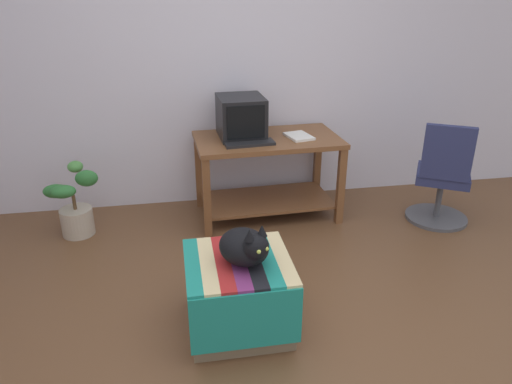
% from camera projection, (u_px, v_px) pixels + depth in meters
% --- Properties ---
extents(ground_plane, '(14.00, 14.00, 0.00)m').
position_uv_depth(ground_plane, '(279.00, 334.00, 2.83)').
color(ground_plane, brown).
extents(back_wall, '(8.00, 0.10, 2.60)m').
position_uv_depth(back_wall, '(230.00, 58.00, 4.16)').
color(back_wall, silver).
rests_on(back_wall, ground_plane).
extents(desk, '(1.23, 0.73, 0.71)m').
position_uv_depth(desk, '(267.00, 163.00, 4.12)').
color(desk, brown).
rests_on(desk, ground_plane).
extents(tv_monitor, '(0.39, 0.44, 0.34)m').
position_uv_depth(tv_monitor, '(241.00, 117.00, 3.99)').
color(tv_monitor, black).
rests_on(tv_monitor, desk).
extents(keyboard, '(0.41, 0.19, 0.02)m').
position_uv_depth(keyboard, '(249.00, 143.00, 3.85)').
color(keyboard, black).
rests_on(keyboard, desk).
extents(book, '(0.23, 0.28, 0.02)m').
position_uv_depth(book, '(299.00, 136.00, 4.03)').
color(book, white).
rests_on(book, desk).
extents(ottoman_with_blanket, '(0.60, 0.61, 0.45)m').
position_uv_depth(ottoman_with_blanket, '(239.00, 294.00, 2.82)').
color(ottoman_with_blanket, '#7A664C').
rests_on(ottoman_with_blanket, ground_plane).
extents(cat, '(0.37, 0.43, 0.27)m').
position_uv_depth(cat, '(246.00, 246.00, 2.66)').
color(cat, black).
rests_on(cat, ottoman_with_blanket).
extents(potted_plant, '(0.44, 0.36, 0.59)m').
position_uv_depth(potted_plant, '(75.00, 208.00, 3.86)').
color(potted_plant, '#B7A893').
rests_on(potted_plant, ground_plane).
extents(office_chair, '(0.57, 0.57, 0.89)m').
position_uv_depth(office_chair, '(442.00, 180.00, 4.01)').
color(office_chair, '#4C4C51').
rests_on(office_chair, ground_plane).
extents(pen, '(0.05, 0.14, 0.01)m').
position_uv_depth(pen, '(304.00, 133.00, 4.15)').
color(pen, black).
rests_on(pen, desk).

